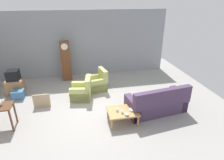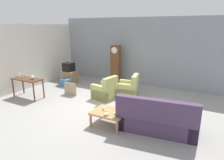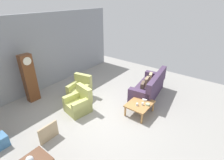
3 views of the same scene
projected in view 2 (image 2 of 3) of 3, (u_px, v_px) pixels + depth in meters
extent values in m
plane|color=#999691|center=(100.00, 108.00, 6.90)|extent=(10.40, 10.40, 0.00)
cube|color=gray|center=(138.00, 51.00, 9.52)|extent=(8.40, 0.16, 3.20)
cube|color=silver|center=(24.00, 57.00, 8.77)|extent=(0.12, 6.40, 2.88)
cube|color=#4C3856|center=(157.00, 123.00, 5.41)|extent=(2.19, 1.11, 0.44)
cube|color=#4C3856|center=(156.00, 111.00, 4.95)|extent=(2.11, 0.47, 0.60)
cube|color=#4C3856|center=(193.00, 125.00, 5.06)|extent=(0.35, 0.86, 0.68)
cube|color=#4C3856|center=(125.00, 114.00, 5.70)|extent=(0.35, 0.86, 0.68)
cube|color=#C6B284|center=(176.00, 111.00, 5.19)|extent=(0.38, 0.23, 0.36)
cube|color=#9E8966|center=(158.00, 109.00, 5.35)|extent=(0.38, 0.18, 0.36)
cube|color=brown|center=(141.00, 106.00, 5.52)|extent=(0.38, 0.22, 0.36)
cube|color=#B7BC66|center=(104.00, 93.00, 7.83)|extent=(0.88, 0.88, 0.40)
cube|color=#B7BC66|center=(110.00, 84.00, 7.52)|extent=(0.31, 0.78, 0.52)
cube|color=#B7BC66|center=(109.00, 89.00, 8.03)|extent=(0.78, 0.29, 0.60)
cube|color=#B7BC66|center=(99.00, 93.00, 7.58)|extent=(0.78, 0.29, 0.60)
cube|color=tan|center=(127.00, 91.00, 8.06)|extent=(0.90, 0.90, 0.40)
cube|color=tan|center=(135.00, 81.00, 7.85)|extent=(0.33, 0.78, 0.52)
cube|color=tan|center=(129.00, 87.00, 8.31)|extent=(0.78, 0.31, 0.60)
cube|color=tan|center=(125.00, 91.00, 7.76)|extent=(0.78, 0.31, 0.60)
cube|color=#B27F47|center=(109.00, 112.00, 5.66)|extent=(0.96, 0.76, 0.05)
cylinder|color=#B27F47|center=(91.00, 120.00, 5.63)|extent=(0.07, 0.07, 0.38)
cylinder|color=#B27F47|center=(117.00, 127.00, 5.24)|extent=(0.07, 0.07, 0.38)
cylinder|color=#B27F47|center=(102.00, 112.00, 6.18)|extent=(0.07, 0.07, 0.38)
cylinder|color=#B27F47|center=(127.00, 118.00, 5.79)|extent=(0.07, 0.07, 0.38)
cube|color=#56331E|center=(27.00, 79.00, 7.78)|extent=(1.30, 0.56, 0.04)
cylinder|color=#56331E|center=(13.00, 88.00, 7.96)|extent=(0.06, 0.06, 0.75)
cylinder|color=#56331E|center=(34.00, 93.00, 7.41)|extent=(0.06, 0.06, 0.75)
cylinder|color=#56331E|center=(23.00, 85.00, 8.36)|extent=(0.06, 0.06, 0.75)
cylinder|color=#56331E|center=(44.00, 89.00, 7.80)|extent=(0.06, 0.06, 0.75)
cube|color=brown|center=(116.00, 65.00, 9.59)|extent=(0.44, 0.28, 1.91)
cylinder|color=silver|center=(114.00, 50.00, 9.26)|extent=(0.30, 0.02, 0.30)
cube|color=#997047|center=(69.00, 77.00, 9.89)|extent=(0.68, 0.52, 0.61)
cube|color=black|center=(69.00, 67.00, 9.75)|extent=(0.48, 0.44, 0.42)
cube|color=tan|center=(70.00, 89.00, 8.18)|extent=(0.60, 0.05, 0.52)
cube|color=teal|center=(66.00, 83.00, 9.40)|extent=(0.44, 0.37, 0.35)
sphere|color=silver|center=(32.00, 77.00, 7.63)|extent=(0.16, 0.16, 0.16)
cylinder|color=white|center=(105.00, 111.00, 5.56)|extent=(0.07, 0.07, 0.09)
cylinder|color=silver|center=(104.00, 109.00, 5.73)|extent=(0.08, 0.08, 0.09)
cylinder|color=white|center=(117.00, 113.00, 5.48)|extent=(0.18, 0.18, 0.05)
cylinder|color=#B2C69E|center=(106.00, 114.00, 5.39)|extent=(0.14, 0.14, 0.06)
cylinder|color=silver|center=(20.00, 77.00, 8.02)|extent=(0.07, 0.07, 0.02)
cylinder|color=silver|center=(19.00, 76.00, 8.01)|extent=(0.01, 0.01, 0.07)
cone|color=silver|center=(19.00, 74.00, 7.99)|extent=(0.08, 0.08, 0.07)
cylinder|color=silver|center=(23.00, 77.00, 7.97)|extent=(0.05, 0.05, 0.02)
cylinder|color=silver|center=(23.00, 76.00, 7.96)|extent=(0.01, 0.01, 0.08)
cone|color=silver|center=(23.00, 74.00, 7.94)|extent=(0.06, 0.06, 0.08)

